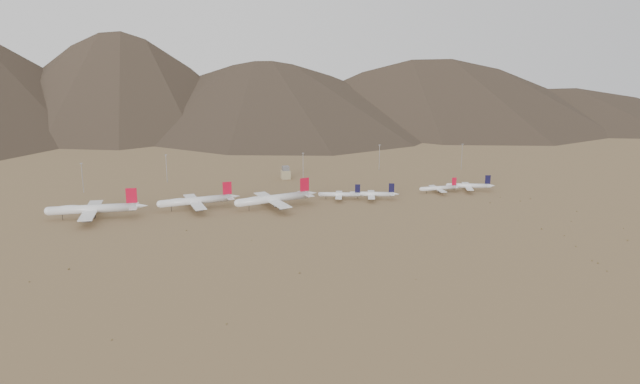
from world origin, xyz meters
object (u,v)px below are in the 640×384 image
object	(u,v)px
widebody_west	(93,209)
widebody_centre	(196,201)
narrowbody_a	(341,194)
widebody_east	(274,199)
control_tower	(286,173)
narrowbody_b	(373,194)

from	to	relation	value
widebody_west	widebody_centre	bearing A→B (deg)	9.77
widebody_west	narrowbody_a	distance (m)	189.70
widebody_east	narrowbody_a	bearing A→B (deg)	-1.82
widebody_west	widebody_east	distance (m)	132.37
narrowbody_a	widebody_west	bearing A→B (deg)	-160.32
widebody_west	widebody_east	size ratio (longest dim) A/B	1.05
widebody_east	narrowbody_a	xyz separation A→B (m)	(57.26, 10.55, -3.05)
narrowbody_a	control_tower	size ratio (longest dim) A/B	3.07
widebody_centre	narrowbody_a	bearing A→B (deg)	-7.43
widebody_east	narrowbody_a	distance (m)	58.30
widebody_centre	narrowbody_a	distance (m)	115.47
narrowbody_b	control_tower	xyz separation A→B (m)	(-52.65, 93.24, 0.95)
widebody_east	control_tower	bearing A→B (deg)	60.43
widebody_east	narrowbody_a	size ratio (longest dim) A/B	1.86
widebody_centre	widebody_east	bearing A→B (deg)	-18.18
widebody_east	narrowbody_b	xyz separation A→B (m)	(82.86, 3.67, -2.77)
narrowbody_a	narrowbody_b	distance (m)	26.51
control_tower	widebody_west	bearing A→B (deg)	-150.31
widebody_centre	control_tower	bearing A→B (deg)	37.08
widebody_east	control_tower	size ratio (longest dim) A/B	5.73
widebody_centre	widebody_east	world-z (taller)	widebody_east
widebody_east	widebody_centre	bearing A→B (deg)	156.48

